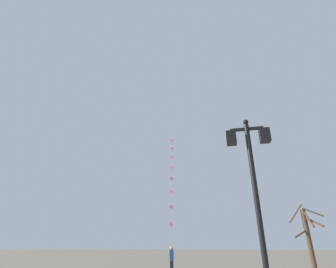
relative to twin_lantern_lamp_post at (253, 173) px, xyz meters
name	(u,v)px	position (x,y,z in m)	size (l,w,h in m)	color
twin_lantern_lamp_post	(253,173)	(0.00, 0.00, 0.00)	(1.22, 0.28, 5.25)	black
kite_train	(172,182)	(-5.43, 15.87, 3.60)	(1.95, 10.07, 13.57)	brown
kite_flyer	(172,260)	(-4.24, 9.72, -2.70)	(0.31, 0.62, 1.71)	#1E1E2D
bare_tree	(309,240)	(3.71, 9.55, -1.58)	(1.92, 1.13, 4.02)	#4C3826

